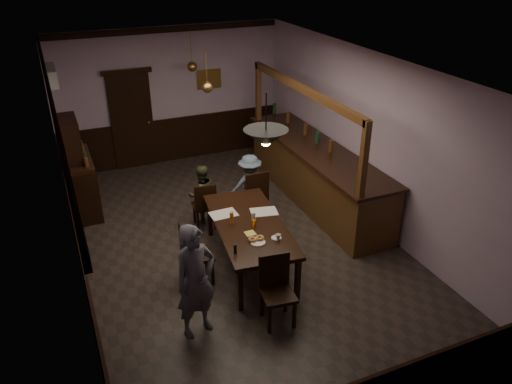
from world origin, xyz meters
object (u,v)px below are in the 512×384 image
person_standing (196,281)px  dining_table (249,227)px  pendant_brass_mid (207,87)px  coffee_cup (278,237)px  bar_counter (316,173)px  chair_far_right (255,194)px  chair_side (192,252)px  chair_far_left (205,204)px  pendant_brass_far (192,67)px  person_seated_left (202,194)px  sideboard (80,175)px  pendant_iron (266,138)px  soda_can (254,223)px  person_seated_right (250,185)px  chair_near (276,286)px

person_standing → dining_table: bearing=26.0°
pendant_brass_mid → coffee_cup: bearing=-88.2°
dining_table → bar_counter: bearing=36.4°
chair_far_right → chair_side: chair_far_right is taller
chair_far_right → person_standing: bearing=52.1°
chair_far_left → pendant_brass_far: size_ratio=1.09×
dining_table → person_seated_left: size_ratio=2.11×
sideboard → bar_counter: 4.43m
chair_side → pendant_brass_far: bearing=-16.5°
chair_side → pendant_iron: size_ratio=1.44×
person_seated_left → pendant_iron: bearing=85.8°
person_standing → coffee_cup: person_standing is taller
person_seated_left → pendant_iron: size_ratio=1.62×
soda_can → chair_side: bearing=178.0°
dining_table → soda_can: size_ratio=19.20×
chair_side → pendant_brass_mid: 3.06m
coffee_cup → soda_can: 0.49m
chair_far_left → sideboard: (-1.90, 1.57, 0.24)m
sideboard → pendant_iron: pendant_iron is taller
person_seated_left → pendant_brass_far: (0.58, 2.14, 1.75)m
pendant_brass_mid → soda_can: bearing=-92.3°
dining_table → chair_far_right: chair_far_right is taller
dining_table → person_seated_right: person_seated_right is taller
pendant_brass_mid → chair_far_right: bearing=-63.0°
person_seated_left → soda_can: 1.76m
person_seated_right → sideboard: size_ratio=0.66×
pendant_brass_far → chair_far_right: bearing=-83.5°
coffee_cup → chair_far_right: bearing=84.2°
person_standing → person_seated_left: person_standing is taller
sideboard → chair_side: bearing=-67.3°
chair_near → sideboard: size_ratio=0.54×
sideboard → pendant_brass_mid: 2.89m
sideboard → pendant_brass_far: (2.51, 0.85, 1.57)m
chair_far_right → pendant_brass_mid: 2.05m
dining_table → pendant_iron: size_ratio=3.41×
bar_counter → pendant_brass_far: size_ratio=5.15×
chair_far_right → sideboard: size_ratio=0.56×
chair_far_right → pendant_brass_mid: bearing=-63.0°
pendant_iron → chair_far_left: bearing=95.3°
bar_counter → pendant_brass_far: 3.29m
chair_side → soda_can: 1.01m
person_seated_left → coffee_cup: (0.47, -2.18, 0.25)m
chair_far_left → chair_far_right: chair_far_right is taller
person_standing → pendant_iron: bearing=-0.8°
sideboard → chair_far_right: bearing=-31.0°
dining_table → coffee_cup: 0.63m
dining_table → chair_far_right: size_ratio=2.29×
person_standing → chair_near: bearing=-27.7°
sideboard → pendant_iron: bearing=-60.3°
chair_near → person_standing: 1.08m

